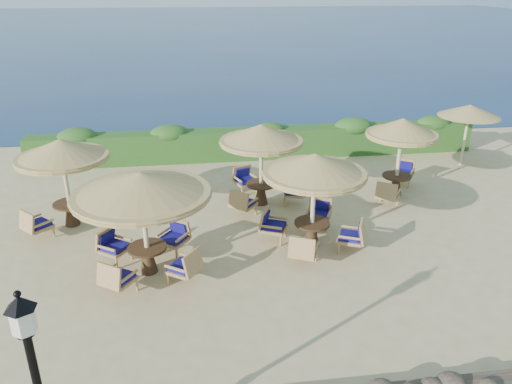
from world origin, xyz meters
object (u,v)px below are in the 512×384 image
cafe_set_1 (314,184)px  cafe_set_3 (261,149)px  cafe_set_4 (401,141)px  cafe_set_2 (63,162)px  cafe_set_0 (142,201)px  extra_parasol (469,111)px

cafe_set_1 → cafe_set_3: 3.09m
cafe_set_1 → cafe_set_4: (3.64, 3.04, 0.10)m
cafe_set_3 → cafe_set_4: (4.60, 0.10, 0.03)m
cafe_set_1 → cafe_set_2: same height
cafe_set_1 → cafe_set_3: size_ratio=1.03×
cafe_set_3 → cafe_set_4: bearing=1.2°
cafe_set_0 → cafe_set_3: size_ratio=1.20×
cafe_set_4 → cafe_set_0: bearing=-154.5°
cafe_set_0 → cafe_set_1: bearing=10.0°
cafe_set_0 → cafe_set_3: 5.01m
extra_parasol → cafe_set_3: 8.71m
extra_parasol → cafe_set_0: size_ratio=0.73×
cafe_set_1 → cafe_set_3: same height
extra_parasol → cafe_set_3: size_ratio=0.87×
extra_parasol → cafe_set_2: cafe_set_2 is taller
cafe_set_1 → cafe_set_2: (-6.74, 2.19, 0.16)m
cafe_set_0 → cafe_set_3: same height
cafe_set_2 → cafe_set_3: (5.78, 0.75, -0.10)m
extra_parasol → cafe_set_4: 4.47m
extra_parasol → cafe_set_2: 14.49m
cafe_set_2 → cafe_set_0: bearing=-50.8°
extra_parasol → cafe_set_1: 9.20m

